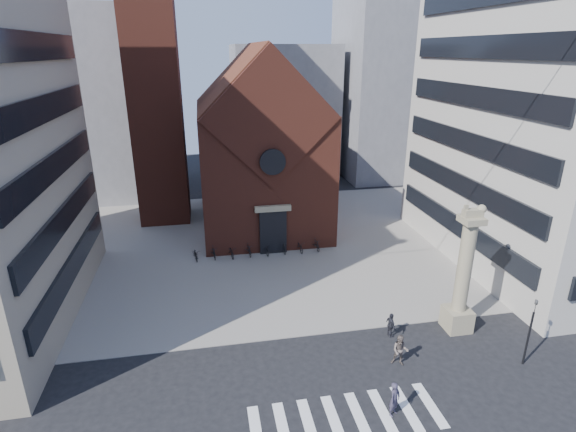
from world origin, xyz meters
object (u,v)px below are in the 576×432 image
(lion_column, at_px, (462,282))
(pedestrian_0, at_px, (394,399))
(pedestrian_2, at_px, (391,325))
(scooter_0, at_px, (196,254))
(traffic_light, at_px, (530,331))
(pedestrian_1, at_px, (400,350))

(lion_column, bearing_deg, pedestrian_0, -138.56)
(pedestrian_0, distance_m, pedestrian_2, 6.69)
(pedestrian_0, bearing_deg, scooter_0, 79.76)
(traffic_light, height_order, pedestrian_0, traffic_light)
(traffic_light, distance_m, pedestrian_0, 9.41)
(pedestrian_1, height_order, scooter_0, pedestrian_1)
(lion_column, xyz_separation_m, pedestrian_1, (-5.17, -2.67, -2.50))
(pedestrian_2, bearing_deg, pedestrian_1, 161.31)
(traffic_light, relative_size, pedestrian_0, 2.27)
(pedestrian_2, bearing_deg, traffic_light, -128.16)
(lion_column, height_order, pedestrian_0, lion_column)
(pedestrian_1, relative_size, scooter_0, 1.03)
(pedestrian_1, relative_size, pedestrian_2, 1.15)
(pedestrian_0, xyz_separation_m, pedestrian_2, (2.44, 6.23, -0.11))
(pedestrian_1, bearing_deg, scooter_0, 152.53)
(traffic_light, relative_size, pedestrian_1, 2.24)
(lion_column, xyz_separation_m, pedestrian_2, (-4.62, 0.00, -2.62))
(lion_column, distance_m, pedestrian_2, 5.31)
(lion_column, relative_size, traffic_light, 2.02)
(pedestrian_0, bearing_deg, pedestrian_1, 25.65)
(traffic_light, relative_size, scooter_0, 2.31)
(pedestrian_2, distance_m, scooter_0, 18.43)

